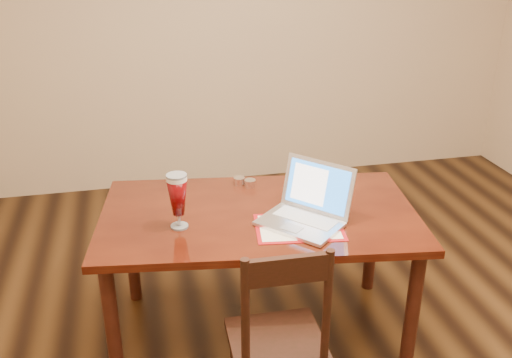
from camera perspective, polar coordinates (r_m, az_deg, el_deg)
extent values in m
cube|color=#CDAF88|center=(4.55, -0.97, 16.07)|extent=(4.50, 0.01, 2.70)
cube|color=#491609|center=(2.77, 0.29, -3.66)|extent=(1.62, 1.06, 0.04)
cylinder|color=#37150D|center=(2.70, -14.15, -14.30)|extent=(0.07, 0.07, 0.67)
cylinder|color=#37150D|center=(2.80, 15.35, -12.81)|extent=(0.07, 0.07, 0.67)
cylinder|color=#37150D|center=(3.27, -12.36, -6.70)|extent=(0.07, 0.07, 0.67)
cylinder|color=#37150D|center=(3.36, 11.51, -5.76)|extent=(0.07, 0.07, 0.67)
cube|color=#9C0E12|center=(2.63, 4.32, -4.84)|extent=(0.43, 0.34, 0.00)
cube|color=white|center=(2.62, 4.32, -4.80)|extent=(0.39, 0.29, 0.00)
cube|color=silver|center=(2.63, 4.38, -4.47)|extent=(0.43, 0.43, 0.02)
cube|color=silver|center=(2.67, 4.94, -3.87)|extent=(0.28, 0.29, 0.00)
cube|color=#B1B1B6|center=(2.58, 3.58, -4.90)|extent=(0.11, 0.11, 0.00)
cube|color=silver|center=(2.70, 6.19, -0.75)|extent=(0.30, 0.31, 0.24)
cube|color=blue|center=(2.69, 6.13, -0.76)|extent=(0.25, 0.27, 0.20)
cube|color=white|center=(2.71, 5.33, -0.54)|extent=(0.16, 0.16, 0.17)
cylinder|color=silver|center=(2.64, -7.66, -4.69)|extent=(0.08, 0.08, 0.01)
cylinder|color=silver|center=(2.63, -7.70, -4.05)|extent=(0.01, 0.01, 0.06)
cylinder|color=silver|center=(2.54, -7.95, 0.05)|extent=(0.09, 0.09, 0.02)
cylinder|color=silver|center=(2.53, -7.97, 0.34)|extent=(0.09, 0.09, 0.01)
cylinder|color=white|center=(3.04, -1.69, -0.19)|extent=(0.06, 0.06, 0.04)
cylinder|color=white|center=(3.01, -0.60, -0.43)|extent=(0.06, 0.06, 0.04)
cube|color=black|center=(2.46, 2.08, -16.08)|extent=(0.39, 0.38, 0.04)
cylinder|color=black|center=(2.73, 4.61, -17.00)|extent=(0.04, 0.04, 0.38)
cylinder|color=black|center=(2.15, -1.07, -13.65)|extent=(0.03, 0.03, 0.50)
cylinder|color=black|center=(2.22, 7.11, -12.58)|extent=(0.03, 0.03, 0.50)
cube|color=black|center=(2.07, 3.20, -9.08)|extent=(0.31, 0.03, 0.11)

